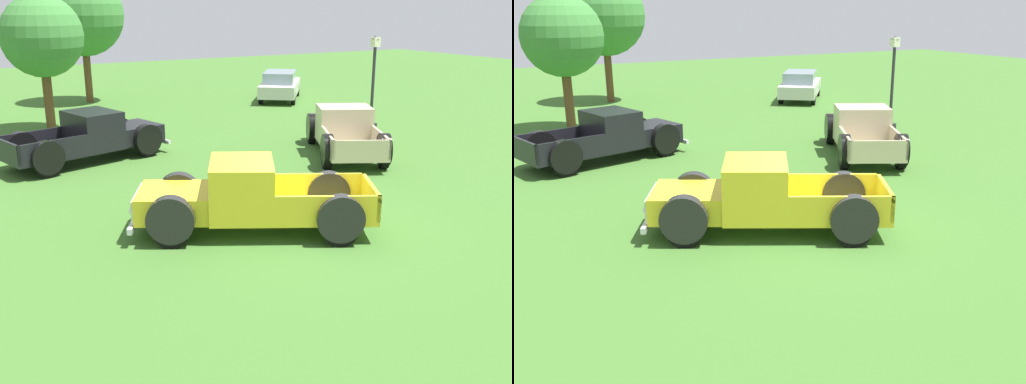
% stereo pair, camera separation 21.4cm
% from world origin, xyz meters
% --- Properties ---
extents(ground_plane, '(80.00, 80.00, 0.00)m').
position_xyz_m(ground_plane, '(0.00, 0.00, 0.00)').
color(ground_plane, '#3D6B28').
extents(pickup_truck_foreground, '(5.44, 4.06, 1.59)m').
position_xyz_m(pickup_truck_foreground, '(-1.27, 0.44, 0.76)').
color(pickup_truck_foreground, yellow).
rests_on(pickup_truck_foreground, ground_plane).
extents(pickup_truck_behind_left, '(5.45, 3.14, 1.57)m').
position_xyz_m(pickup_truck_behind_left, '(-2.30, 8.24, 0.75)').
color(pickup_truck_behind_left, black).
rests_on(pickup_truck_behind_left, ground_plane).
extents(pickup_truck_behind_right, '(3.94, 5.41, 1.57)m').
position_xyz_m(pickup_truck_behind_right, '(5.17, 5.10, 0.75)').
color(pickup_truck_behind_right, '#C6B793').
rests_on(pickup_truck_behind_right, ground_plane).
extents(sedan_distant_a, '(4.12, 4.62, 1.48)m').
position_xyz_m(sedan_distant_a, '(9.34, 15.82, 0.78)').
color(sedan_distant_a, silver).
rests_on(sedan_distant_a, ground_plane).
extents(lamp_post_near, '(0.36, 0.36, 3.64)m').
position_xyz_m(lamp_post_near, '(8.55, 7.66, 1.91)').
color(lamp_post_near, '#2D2D33').
rests_on(lamp_post_near, ground_plane).
extents(trash_can, '(0.59, 0.59, 0.95)m').
position_xyz_m(trash_can, '(7.32, 8.52, 0.48)').
color(trash_can, orange).
rests_on(trash_can, ground_plane).
extents(oak_tree_east, '(3.98, 3.98, 6.26)m').
position_xyz_m(oak_tree_east, '(0.54, 20.02, 4.25)').
color(oak_tree_east, brown).
rests_on(oak_tree_east, ground_plane).
extents(oak_tree_west, '(3.10, 3.10, 5.18)m').
position_xyz_m(oak_tree_west, '(-2.63, 13.71, 3.60)').
color(oak_tree_west, brown).
rests_on(oak_tree_west, ground_plane).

